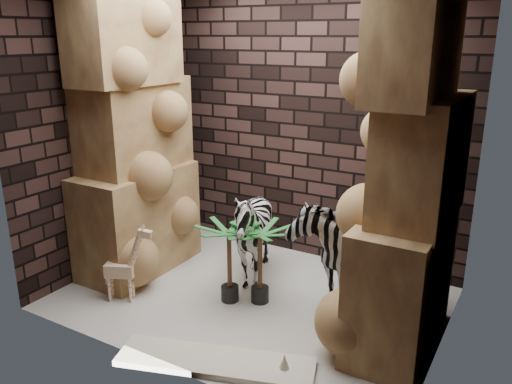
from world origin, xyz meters
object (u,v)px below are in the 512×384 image
Objects in this scene: zebra_right at (338,233)px; giraffe_toy at (119,262)px; palm_front at (260,264)px; surfboard at (215,362)px; zebra_left at (252,240)px; palm_back at (229,263)px.

zebra_right is 1.65× the size of giraffe_toy.
surfboard is (0.19, -1.03, -0.37)m from palm_front.
giraffe_toy is at bearing -150.85° from palm_front.
zebra_left reaches higher than surfboard.
surfboard is at bearing -50.47° from zebra_left.
palm_back is at bearing 5.30° from giraffe_toy.
zebra_right is 1.68× the size of palm_front.
palm_back is at bearing 98.32° from surfboard.
palm_front is (-0.58, -0.47, -0.26)m from zebra_right.
palm_back is (0.90, 0.52, -0.01)m from giraffe_toy.
zebra_right is at bearing 35.34° from palm_back.
surfboard is (-0.39, -1.49, -0.63)m from zebra_right.
palm_back is (-0.84, -0.60, -0.26)m from zebra_right.
giraffe_toy is at bearing -114.01° from zebra_left.
zebra_right reaches higher than giraffe_toy.
zebra_left is 1.36× the size of giraffe_toy.
giraffe_toy is at bearing 146.09° from surfboard.
giraffe_toy reaches higher than palm_back.
zebra_right is 1.67m from surfboard.
zebra_right is at bearing 7.95° from giraffe_toy.
zebra_left reaches higher than palm_back.
giraffe_toy is 1.33m from palm_front.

